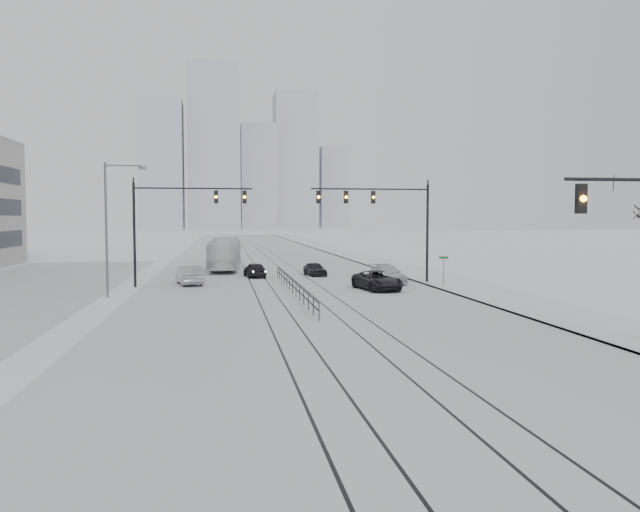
{
  "coord_description": "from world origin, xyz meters",
  "views": [
    {
      "loc": [
        -4.88,
        -13.28,
        5.3
      ],
      "look_at": [
        0.5,
        20.83,
        3.2
      ],
      "focal_mm": 35.0,
      "sensor_mm": 36.0,
      "label": 1
    }
  ],
  "objects_px": {
    "sedan_nb_right": "(387,274)",
    "sedan_nb_far": "(315,269)",
    "sedan_sb_outer": "(189,275)",
    "sedan_sb_inner": "(255,270)",
    "sedan_nb_front": "(377,281)",
    "box_truck": "(225,255)"
  },
  "relations": [
    {
      "from": "sedan_nb_right",
      "to": "sedan_nb_far",
      "type": "relative_size",
      "value": 1.39
    },
    {
      "from": "sedan_sb_outer",
      "to": "sedan_nb_far",
      "type": "bearing_deg",
      "value": -162.95
    },
    {
      "from": "sedan_sb_inner",
      "to": "sedan_nb_front",
      "type": "height_order",
      "value": "sedan_nb_front"
    },
    {
      "from": "sedan_sb_outer",
      "to": "box_truck",
      "type": "relative_size",
      "value": 0.4
    },
    {
      "from": "sedan_nb_right",
      "to": "box_truck",
      "type": "relative_size",
      "value": 0.44
    },
    {
      "from": "sedan_sb_inner",
      "to": "sedan_sb_outer",
      "type": "height_order",
      "value": "sedan_sb_outer"
    },
    {
      "from": "sedan_nb_front",
      "to": "sedan_nb_far",
      "type": "xyz_separation_m",
      "value": [
        -2.83,
        12.03,
        -0.09
      ]
    },
    {
      "from": "sedan_nb_front",
      "to": "sedan_nb_right",
      "type": "relative_size",
      "value": 1.01
    },
    {
      "from": "sedan_sb_inner",
      "to": "box_truck",
      "type": "bearing_deg",
      "value": -79.8
    },
    {
      "from": "box_truck",
      "to": "sedan_nb_right",
      "type": "bearing_deg",
      "value": 135.23
    },
    {
      "from": "sedan_nb_front",
      "to": "sedan_nb_far",
      "type": "relative_size",
      "value": 1.4
    },
    {
      "from": "sedan_sb_inner",
      "to": "sedan_nb_front",
      "type": "relative_size",
      "value": 0.77
    },
    {
      "from": "sedan_sb_inner",
      "to": "box_truck",
      "type": "relative_size",
      "value": 0.34
    },
    {
      "from": "sedan_sb_inner",
      "to": "sedan_nb_far",
      "type": "relative_size",
      "value": 1.08
    },
    {
      "from": "sedan_sb_inner",
      "to": "box_truck",
      "type": "xyz_separation_m",
      "value": [
        -2.59,
        7.95,
        0.95
      ]
    },
    {
      "from": "sedan_nb_front",
      "to": "box_truck",
      "type": "relative_size",
      "value": 0.44
    },
    {
      "from": "sedan_nb_front",
      "to": "box_truck",
      "type": "xyz_separation_m",
      "value": [
        -10.96,
        19.36,
        0.91
      ]
    },
    {
      "from": "sedan_sb_outer",
      "to": "sedan_nb_far",
      "type": "relative_size",
      "value": 1.28
    },
    {
      "from": "sedan_nb_front",
      "to": "box_truck",
      "type": "bearing_deg",
      "value": 109.4
    },
    {
      "from": "sedan_sb_inner",
      "to": "box_truck",
      "type": "distance_m",
      "value": 8.41
    },
    {
      "from": "sedan_sb_inner",
      "to": "sedan_nb_far",
      "type": "distance_m",
      "value": 5.58
    },
    {
      "from": "sedan_nb_far",
      "to": "box_truck",
      "type": "distance_m",
      "value": 10.99
    }
  ]
}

